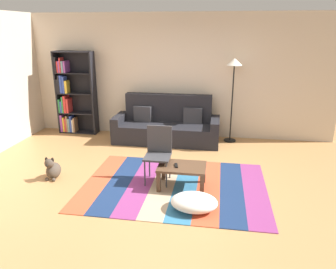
{
  "coord_description": "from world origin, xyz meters",
  "views": [
    {
      "loc": [
        0.92,
        -4.64,
        2.36
      ],
      "look_at": [
        0.09,
        0.51,
        0.65
      ],
      "focal_mm": 34.64,
      "sensor_mm": 36.0,
      "label": 1
    }
  ],
  "objects_px": {
    "coffee_table": "(182,170)",
    "dog": "(53,169)",
    "tv_remote": "(176,165)",
    "folding_chair": "(158,149)",
    "couch": "(167,126)",
    "standing_lamp": "(234,73)",
    "pouf": "(194,202)",
    "bookshelf": "(72,95)"
  },
  "relations": [
    {
      "from": "bookshelf",
      "to": "dog",
      "type": "bearing_deg",
      "value": -73.14
    },
    {
      "from": "couch",
      "to": "folding_chair",
      "type": "relative_size",
      "value": 2.51
    },
    {
      "from": "bookshelf",
      "to": "tv_remote",
      "type": "height_order",
      "value": "bookshelf"
    },
    {
      "from": "dog",
      "to": "folding_chair",
      "type": "relative_size",
      "value": 0.44
    },
    {
      "from": "dog",
      "to": "tv_remote",
      "type": "height_order",
      "value": "dog"
    },
    {
      "from": "folding_chair",
      "to": "standing_lamp",
      "type": "bearing_deg",
      "value": 78.76
    },
    {
      "from": "bookshelf",
      "to": "dog",
      "type": "height_order",
      "value": "bookshelf"
    },
    {
      "from": "standing_lamp",
      "to": "pouf",
      "type": "bearing_deg",
      "value": -100.14
    },
    {
      "from": "folding_chair",
      "to": "couch",
      "type": "bearing_deg",
      "value": 113.07
    },
    {
      "from": "couch",
      "to": "bookshelf",
      "type": "relative_size",
      "value": 1.2
    },
    {
      "from": "couch",
      "to": "tv_remote",
      "type": "xyz_separation_m",
      "value": [
        0.5,
        -2.16,
        0.04
      ]
    },
    {
      "from": "coffee_table",
      "to": "standing_lamp",
      "type": "height_order",
      "value": "standing_lamp"
    },
    {
      "from": "bookshelf",
      "to": "coffee_table",
      "type": "relative_size",
      "value": 2.58
    },
    {
      "from": "coffee_table",
      "to": "tv_remote",
      "type": "bearing_deg",
      "value": -162.68
    },
    {
      "from": "coffee_table",
      "to": "folding_chair",
      "type": "height_order",
      "value": "folding_chair"
    },
    {
      "from": "couch",
      "to": "folding_chair",
      "type": "height_order",
      "value": "couch"
    },
    {
      "from": "bookshelf",
      "to": "pouf",
      "type": "distance_m",
      "value": 4.44
    },
    {
      "from": "coffee_table",
      "to": "tv_remote",
      "type": "distance_m",
      "value": 0.12
    },
    {
      "from": "dog",
      "to": "pouf",
      "type": "bearing_deg",
      "value": -14.55
    },
    {
      "from": "couch",
      "to": "standing_lamp",
      "type": "height_order",
      "value": "standing_lamp"
    },
    {
      "from": "bookshelf",
      "to": "coffee_table",
      "type": "height_order",
      "value": "bookshelf"
    },
    {
      "from": "couch",
      "to": "dog",
      "type": "xyz_separation_m",
      "value": [
        -1.54,
        -2.16,
        -0.18
      ]
    },
    {
      "from": "coffee_table",
      "to": "folding_chair",
      "type": "relative_size",
      "value": 0.81
    },
    {
      "from": "couch",
      "to": "folding_chair",
      "type": "distance_m",
      "value": 1.96
    },
    {
      "from": "pouf",
      "to": "folding_chair",
      "type": "bearing_deg",
      "value": 127.77
    },
    {
      "from": "coffee_table",
      "to": "bookshelf",
      "type": "bearing_deg",
      "value": 139.93
    },
    {
      "from": "bookshelf",
      "to": "folding_chair",
      "type": "distance_m",
      "value": 3.34
    },
    {
      "from": "coffee_table",
      "to": "pouf",
      "type": "relative_size",
      "value": 1.14
    },
    {
      "from": "bookshelf",
      "to": "coffee_table",
      "type": "distance_m",
      "value": 3.8
    },
    {
      "from": "coffee_table",
      "to": "tv_remote",
      "type": "relative_size",
      "value": 4.87
    },
    {
      "from": "folding_chair",
      "to": "pouf",
      "type": "bearing_deg",
      "value": -34.68
    },
    {
      "from": "pouf",
      "to": "folding_chair",
      "type": "xyz_separation_m",
      "value": [
        -0.65,
        0.84,
        0.41
      ]
    },
    {
      "from": "couch",
      "to": "bookshelf",
      "type": "bearing_deg",
      "value": 172.9
    },
    {
      "from": "tv_remote",
      "to": "folding_chair",
      "type": "relative_size",
      "value": 0.17
    },
    {
      "from": "pouf",
      "to": "tv_remote",
      "type": "distance_m",
      "value": 0.74
    },
    {
      "from": "coffee_table",
      "to": "dog",
      "type": "height_order",
      "value": "dog"
    },
    {
      "from": "couch",
      "to": "tv_remote",
      "type": "relative_size",
      "value": 15.07
    },
    {
      "from": "coffee_table",
      "to": "dog",
      "type": "relative_size",
      "value": 1.84
    },
    {
      "from": "coffee_table",
      "to": "folding_chair",
      "type": "xyz_separation_m",
      "value": [
        -0.4,
        0.19,
        0.24
      ]
    },
    {
      "from": "pouf",
      "to": "standing_lamp",
      "type": "distance_m",
      "value": 3.33
    },
    {
      "from": "pouf",
      "to": "standing_lamp",
      "type": "relative_size",
      "value": 0.36
    },
    {
      "from": "couch",
      "to": "standing_lamp",
      "type": "xyz_separation_m",
      "value": [
        1.37,
        0.22,
        1.15
      ]
    }
  ]
}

